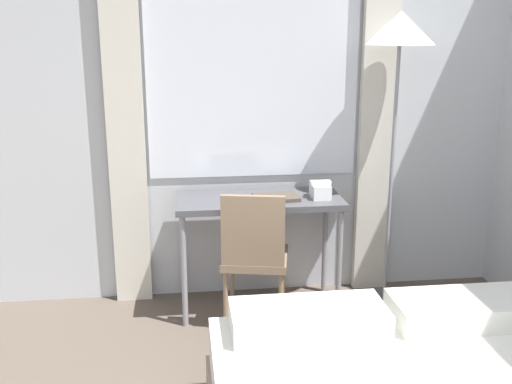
{
  "coord_description": "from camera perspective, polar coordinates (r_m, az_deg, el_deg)",
  "views": [
    {
      "loc": [
        -0.18,
        -0.58,
        1.83
      ],
      "look_at": [
        0.22,
        2.69,
        0.92
      ],
      "focal_mm": 42.0,
      "sensor_mm": 36.0,
      "label": 1
    }
  ],
  "objects": [
    {
      "name": "wall_back_with_window",
      "position": [
        4.01,
        -3.92,
        8.56
      ],
      "size": [
        5.09,
        0.13,
        2.7
      ],
      "color": "silver",
      "rests_on": "ground_plane"
    },
    {
      "name": "desk",
      "position": [
        3.87,
        0.28,
        -1.71
      ],
      "size": [
        1.07,
        0.47,
        0.77
      ],
      "color": "#4C4C51",
      "rests_on": "ground_plane"
    },
    {
      "name": "book",
      "position": [
        3.81,
        1.93,
        -0.51
      ],
      "size": [
        0.3,
        0.22,
        0.02
      ],
      "rotation": [
        0.0,
        0.0,
        0.11
      ],
      "color": "#4C4238",
      "rests_on": "desk"
    },
    {
      "name": "desk_chair",
      "position": [
        3.71,
        -0.14,
        -5.66
      ],
      "size": [
        0.47,
        0.47,
        0.88
      ],
      "rotation": [
        0.0,
        0.0,
        -0.2
      ],
      "color": "#8C7259",
      "rests_on": "ground_plane"
    },
    {
      "name": "standing_lamp",
      "position": [
        3.88,
        13.45,
        12.74
      ],
      "size": [
        0.43,
        0.43,
        1.93
      ],
      "color": "#4C4C51",
      "rests_on": "ground_plane"
    },
    {
      "name": "telephone",
      "position": [
        3.85,
        6.14,
        0.17
      ],
      "size": [
        0.13,
        0.16,
        0.11
      ],
      "color": "white",
      "rests_on": "desk"
    }
  ]
}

